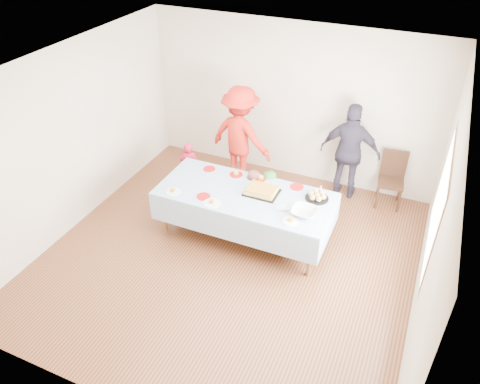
{
  "coord_description": "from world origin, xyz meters",
  "views": [
    {
      "loc": [
        2.15,
        -4.52,
        4.53
      ],
      "look_at": [
        0.03,
        0.3,
        0.93
      ],
      "focal_mm": 35.0,
      "sensor_mm": 36.0,
      "label": 1
    }
  ],
  "objects_px": {
    "birthday_cake": "(262,191)",
    "adult_left": "(241,136)",
    "dining_chair": "(392,175)",
    "party_table": "(245,196)"
  },
  "relations": [
    {
      "from": "party_table",
      "to": "dining_chair",
      "type": "bearing_deg",
      "value": 44.38
    },
    {
      "from": "party_table",
      "to": "adult_left",
      "type": "relative_size",
      "value": 1.43
    },
    {
      "from": "party_table",
      "to": "birthday_cake",
      "type": "xyz_separation_m",
      "value": [
        0.21,
        0.1,
        0.09
      ]
    },
    {
      "from": "dining_chair",
      "to": "adult_left",
      "type": "xyz_separation_m",
      "value": [
        -2.5,
        -0.36,
        0.36
      ]
    },
    {
      "from": "dining_chair",
      "to": "adult_left",
      "type": "bearing_deg",
      "value": -178.13
    },
    {
      "from": "birthday_cake",
      "to": "adult_left",
      "type": "distance_m",
      "value": 1.59
    },
    {
      "from": "birthday_cake",
      "to": "dining_chair",
      "type": "distance_m",
      "value": 2.33
    },
    {
      "from": "dining_chair",
      "to": "adult_left",
      "type": "distance_m",
      "value": 2.55
    },
    {
      "from": "party_table",
      "to": "birthday_cake",
      "type": "bearing_deg",
      "value": 25.31
    },
    {
      "from": "party_table",
      "to": "dining_chair",
      "type": "xyz_separation_m",
      "value": [
        1.81,
        1.77,
        -0.21
      ]
    }
  ]
}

